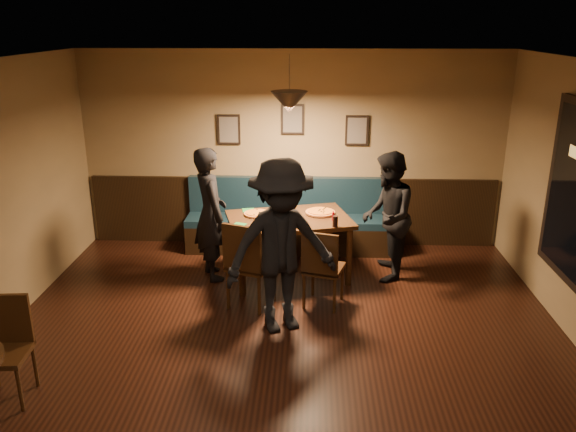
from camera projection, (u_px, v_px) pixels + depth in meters
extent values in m
plane|color=black|center=(280.00, 379.00, 5.35)|extent=(7.00, 7.00, 0.00)
plane|color=silver|center=(278.00, 70.00, 4.44)|extent=(7.00, 7.00, 0.00)
plane|color=#8C704F|center=(293.00, 150.00, 8.20)|extent=(6.00, 0.00, 6.00)
cube|color=black|center=(292.00, 211.00, 8.47)|extent=(5.88, 0.06, 1.00)
cube|color=black|center=(229.00, 129.00, 8.11)|extent=(0.32, 0.04, 0.42)
cube|color=black|center=(293.00, 119.00, 8.03)|extent=(0.32, 0.04, 0.42)
cube|color=black|center=(357.00, 130.00, 8.04)|extent=(0.32, 0.04, 0.42)
cone|color=black|center=(289.00, 102.00, 6.77)|extent=(0.44, 0.44, 0.25)
cube|color=black|center=(289.00, 248.00, 7.37)|extent=(1.70, 1.32, 0.81)
imported|color=black|center=(210.00, 214.00, 7.23)|extent=(0.63, 0.74, 1.71)
imported|color=black|center=(387.00, 217.00, 7.23)|extent=(0.71, 0.87, 1.65)
imported|color=black|center=(281.00, 247.00, 5.96)|extent=(1.39, 1.12, 1.87)
cylinder|color=orange|center=(257.00, 214.00, 7.33)|extent=(0.43, 0.43, 0.04)
cylinder|color=orange|center=(289.00, 222.00, 7.02)|extent=(0.42, 0.42, 0.04)
cylinder|color=orange|center=(320.00, 212.00, 7.37)|extent=(0.50, 0.50, 0.04)
cylinder|color=black|center=(335.00, 221.00, 6.90)|extent=(0.08, 0.08, 0.14)
cylinder|color=maroon|center=(333.00, 216.00, 7.12)|extent=(0.03, 0.03, 0.13)
cube|color=#207831|center=(248.00, 210.00, 7.51)|extent=(0.18, 0.18, 0.01)
cube|color=#1E732E|center=(239.00, 225.00, 6.98)|extent=(0.19, 0.19, 0.01)
cube|color=silver|center=(283.00, 227.00, 6.90)|extent=(0.21, 0.02, 0.00)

